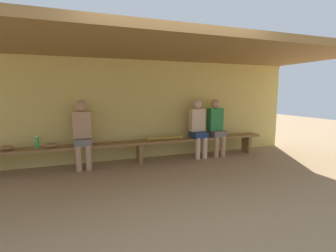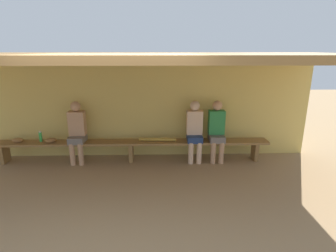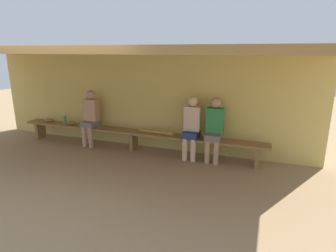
# 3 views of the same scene
# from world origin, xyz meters

# --- Properties ---
(ground_plane) EXTENTS (24.00, 24.00, 0.00)m
(ground_plane) POSITION_xyz_m (0.00, 0.00, 0.00)
(ground_plane) COLOR #9E7F59
(back_wall) EXTENTS (8.00, 0.20, 2.20)m
(back_wall) POSITION_xyz_m (0.00, 2.00, 1.10)
(back_wall) COLOR #D8BC60
(back_wall) RESTS_ON ground
(dugout_roof) EXTENTS (8.00, 2.80, 0.12)m
(dugout_roof) POSITION_xyz_m (0.00, 0.70, 2.26)
(dugout_roof) COLOR olive
(dugout_roof) RESTS_ON back_wall
(bench) EXTENTS (6.00, 0.36, 0.46)m
(bench) POSITION_xyz_m (0.00, 1.55, 0.39)
(bench) COLOR olive
(bench) RESTS_ON ground
(player_in_white) EXTENTS (0.34, 0.42, 1.34)m
(player_in_white) POSITION_xyz_m (-1.14, 1.55, 0.73)
(player_in_white) COLOR slate
(player_in_white) RESTS_ON ground
(player_with_sunglasses) EXTENTS (0.34, 0.42, 1.34)m
(player_with_sunglasses) POSITION_xyz_m (1.87, 1.55, 0.73)
(player_with_sunglasses) COLOR slate
(player_with_sunglasses) RESTS_ON ground
(player_in_blue) EXTENTS (0.34, 0.42, 1.34)m
(player_in_blue) POSITION_xyz_m (1.39, 1.55, 0.73)
(player_in_blue) COLOR navy
(player_in_blue) RESTS_ON ground
(water_bottle_green) EXTENTS (0.06, 0.06, 0.23)m
(water_bottle_green) POSITION_xyz_m (-1.95, 1.59, 0.57)
(water_bottle_green) COLOR green
(water_bottle_green) RESTS_ON bench
(baseball_glove_tan) EXTENTS (0.24, 0.17, 0.09)m
(baseball_glove_tan) POSITION_xyz_m (-2.43, 1.55, 0.51)
(baseball_glove_tan) COLOR olive
(baseball_glove_tan) RESTS_ON bench
(baseball_glove_dark_brown) EXTENTS (0.27, 0.21, 0.09)m
(baseball_glove_dark_brown) POSITION_xyz_m (-1.71, 1.52, 0.51)
(baseball_glove_dark_brown) COLOR olive
(baseball_glove_dark_brown) RESTS_ON bench
(baseball_bat) EXTENTS (0.81, 0.12, 0.07)m
(baseball_bat) POSITION_xyz_m (0.58, 1.55, 0.49)
(baseball_bat) COLOR #B28C33
(baseball_bat) RESTS_ON bench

